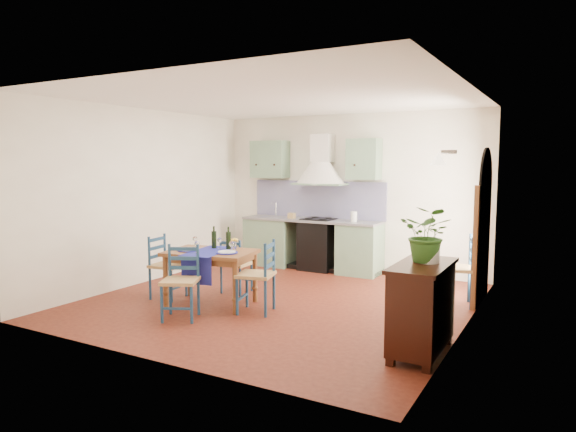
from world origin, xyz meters
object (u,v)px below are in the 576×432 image
object	(u,v)px
dining_table	(211,257)
chair_near	(181,281)
sideboard	(421,305)
potted_plant	(428,234)

from	to	relation	value
dining_table	chair_near	world-z (taller)	dining_table
sideboard	dining_table	bearing A→B (deg)	171.83
chair_near	potted_plant	xyz separation A→B (m)	(2.96, 0.35, 0.75)
chair_near	sideboard	size ratio (longest dim) A/B	0.87
sideboard	potted_plant	xyz separation A→B (m)	(0.03, 0.09, 0.71)
sideboard	potted_plant	world-z (taller)	potted_plant
chair_near	sideboard	bearing A→B (deg)	4.95
dining_table	potted_plant	bearing A→B (deg)	-6.38
chair_near	sideboard	world-z (taller)	sideboard
dining_table	sideboard	distance (m)	3.02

